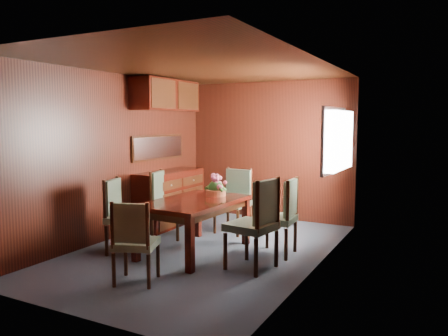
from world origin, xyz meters
The scene contains 11 objects.
ground centered at (0.00, 0.00, 0.00)m, with size 4.50×4.50×0.00m, color #3B4350.
room_shell centered at (-0.10, 0.33, 1.63)m, with size 3.06×4.52×2.41m.
sideboard centered at (-1.25, 1.00, 0.45)m, with size 0.48×1.40×0.90m, color black.
dining_table centered at (-0.08, -0.14, 0.60)m, with size 1.00×1.52×0.69m.
chair_left_near centered at (-0.93, -0.57, 0.54)m, with size 0.56×0.58×0.98m.
chair_left_far centered at (-0.89, 0.34, 0.55)m, with size 0.55×0.57×0.99m.
chair_right_near centered at (0.92, -0.38, 0.60)m, with size 0.56×0.58×1.07m.
chair_right_far centered at (0.97, 0.28, 0.55)m, with size 0.47×0.49×1.00m.
chair_head centered at (-0.04, -1.40, 0.50)m, with size 0.54×0.53×0.90m.
chair_foot centered at (-0.09, 1.09, 0.55)m, with size 0.50×0.48×0.99m.
flower_centerpiece centered at (0.02, 0.27, 0.84)m, with size 0.30×0.30×0.30m.
Camera 1 is at (2.85, -4.90, 1.70)m, focal length 35.00 mm.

